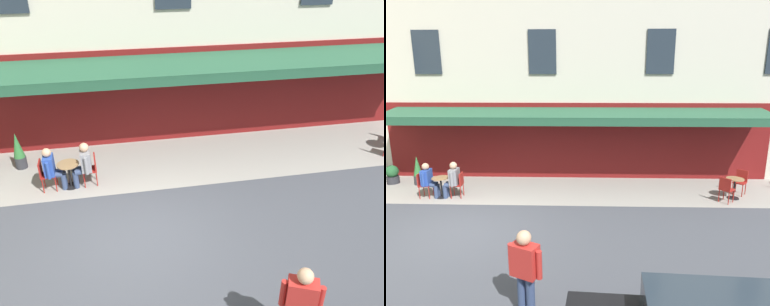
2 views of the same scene
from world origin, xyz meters
The scene contains 14 objects.
ground_plane centered at (0.00, 0.00, 0.00)m, with size 70.00×70.00×0.00m, color #42444C.
sidewalk_cafe_terrace centered at (-3.25, -3.40, 0.00)m, with size 20.50×3.20×0.01m, color gray.
cafe_building_facade centered at (-4.00, -9.49, 7.49)m, with size 20.00×10.70×15.00m.
cafe_table_near_entrance centered at (-8.71, -2.66, 0.49)m, with size 0.60×0.60×0.75m.
cafe_chair_red_under_awning centered at (-8.23, -2.24, 0.55)m, with size 0.56×0.56×0.91m.
cafe_chair_red_by_window centered at (-9.13, -3.13, 0.55)m, with size 0.57×0.57×0.91m.
cafe_table_streetside centered at (1.74, -2.45, 0.49)m, with size 0.60×0.60×0.75m.
cafe_chair_red_near_door centered at (1.11, -2.50, 0.55)m, with size 0.43×0.43×0.91m.
cafe_chair_red_facing_street centered at (2.38, -2.42, 0.55)m, with size 0.42×0.42×0.91m.
seated_patron_in_grey centered at (1.33, -2.48, 0.70)m, with size 0.57×0.67×1.32m.
seated_companion_in_blue centered at (2.16, -2.43, 0.69)m, with size 0.54×0.64×1.28m.
walking_pedestrian_in_red centered at (-2.41, 3.33, 0.98)m, with size 0.64×0.45×1.68m.
potted_plant_under_sign centered at (4.44, -3.94, 0.38)m, with size 0.50×0.50×0.75m.
potted_plant_entrance_left centered at (3.32, -3.85, 0.57)m, with size 0.35×0.35×1.17m.
Camera 2 is at (-3.50, 8.34, 4.24)m, focal length 30.13 mm.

